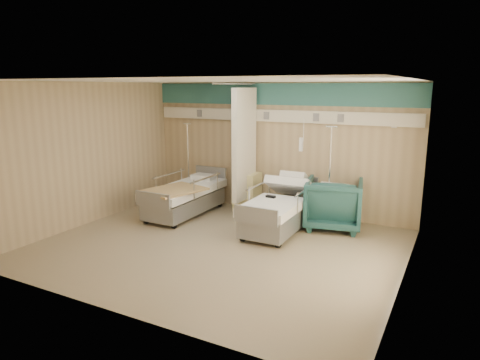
% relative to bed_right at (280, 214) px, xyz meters
% --- Properties ---
extents(ground, '(6.00, 5.00, 0.00)m').
position_rel_bed_right_xyz_m(ground, '(-0.60, -1.30, -0.32)').
color(ground, gray).
rests_on(ground, ground).
extents(room_walls, '(6.04, 5.04, 2.82)m').
position_rel_bed_right_xyz_m(room_walls, '(-0.63, -1.05, 1.55)').
color(room_walls, tan).
rests_on(room_walls, ground).
extents(bed_right, '(1.00, 2.16, 0.63)m').
position_rel_bed_right_xyz_m(bed_right, '(0.00, 0.00, 0.00)').
color(bed_right, white).
rests_on(bed_right, ground).
extents(bed_left, '(1.00, 2.16, 0.63)m').
position_rel_bed_right_xyz_m(bed_left, '(-2.20, 0.00, 0.00)').
color(bed_left, white).
rests_on(bed_left, ground).
extents(bedside_cabinet, '(0.50, 0.48, 0.85)m').
position_rel_bed_right_xyz_m(bedside_cabinet, '(-1.15, 0.90, 0.11)').
color(bedside_cabinet, beige).
rests_on(bedside_cabinet, ground).
extents(visitor_armchair, '(1.24, 1.27, 0.98)m').
position_rel_bed_right_xyz_m(visitor_armchair, '(0.87, 0.60, 0.17)').
color(visitor_armchair, '#1B4545').
rests_on(visitor_armchair, ground).
extents(waffle_blanket, '(0.56, 0.50, 0.06)m').
position_rel_bed_right_xyz_m(waffle_blanket, '(0.84, 0.57, 0.69)').
color(waffle_blanket, white).
rests_on(waffle_blanket, visitor_armchair).
extents(iv_stand_right, '(0.35, 0.35, 1.97)m').
position_rel_bed_right_xyz_m(iv_stand_right, '(0.71, 0.83, 0.09)').
color(iv_stand_right, silver).
rests_on(iv_stand_right, ground).
extents(iv_stand_left, '(0.34, 0.34, 1.88)m').
position_rel_bed_right_xyz_m(iv_stand_left, '(-2.68, 0.85, 0.07)').
color(iv_stand_left, silver).
rests_on(iv_stand_left, ground).
extents(call_remote, '(0.19, 0.10, 0.04)m').
position_rel_bed_right_xyz_m(call_remote, '(-0.18, -0.04, 0.34)').
color(call_remote, black).
rests_on(call_remote, bed_right).
extents(tan_blanket, '(1.17, 1.33, 0.04)m').
position_rel_bed_right_xyz_m(tan_blanket, '(-2.13, -0.46, 0.33)').
color(tan_blanket, tan).
rests_on(tan_blanket, bed_left).
extents(toiletry_bag, '(0.23, 0.16, 0.12)m').
position_rel_bed_right_xyz_m(toiletry_bag, '(-1.16, 0.88, 0.59)').
color(toiletry_bag, black).
rests_on(toiletry_bag, bedside_cabinet).
extents(white_cup, '(0.11, 0.11, 0.13)m').
position_rel_bed_right_xyz_m(white_cup, '(-1.30, 1.03, 0.60)').
color(white_cup, white).
rests_on(white_cup, bedside_cabinet).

